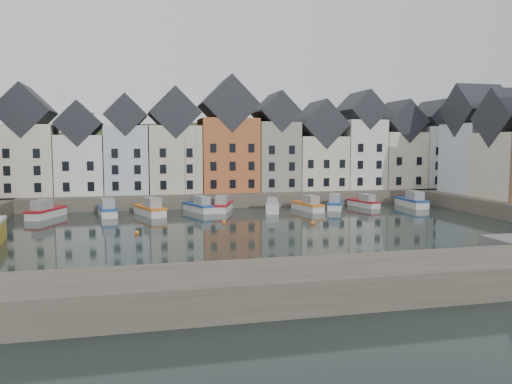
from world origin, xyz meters
name	(u,v)px	position (x,y,z in m)	size (l,w,h in m)	color
ground	(275,234)	(0.00, 0.00, 0.00)	(260.00, 260.00, 0.00)	black
far_quay	(225,196)	(0.00, 30.00, 1.00)	(90.00, 16.00, 2.00)	#514B3E
near_wall	(208,290)	(-10.00, -22.00, 1.00)	(50.00, 6.00, 2.00)	#514B3E
hillside	(206,271)	(0.02, 56.00, -17.96)	(153.60, 70.40, 64.00)	#27341A
far_terrace	(247,147)	(3.21, 28.00, 8.88)	(72.37, 8.16, 17.78)	#EFE7C8
mooring_buoys	(228,226)	(-4.00, 5.33, 0.15)	(20.50, 5.50, 0.50)	orange
boat_a	(46,212)	(-25.31, 17.76, 0.78)	(4.40, 7.09, 2.61)	silver
boat_b	(107,210)	(-17.77, 17.95, 0.76)	(3.01, 6.86, 2.54)	silver
boat_c	(150,209)	(-12.30, 16.87, 0.79)	(4.29, 7.24, 2.66)	silver
boat_d	(199,206)	(-5.58, 18.92, 0.79)	(4.11, 6.65, 12.16)	silver
boat_e	(223,206)	(-2.29, 19.03, 0.74)	(3.97, 6.79, 2.49)	silver
boat_f	(272,207)	(4.27, 16.64, 0.67)	(3.27, 6.14, 2.25)	silver
boat_g	(308,206)	(9.45, 16.52, 0.73)	(3.11, 6.67, 2.46)	silver
boat_h	(335,204)	(13.88, 17.43, 0.74)	(4.53, 6.71, 2.48)	silver
boat_i	(364,203)	(19.02, 18.61, 0.65)	(3.12, 5.98, 2.20)	silver
boat_j	(412,202)	(26.07, 17.13, 0.80)	(2.52, 7.08, 2.68)	silver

